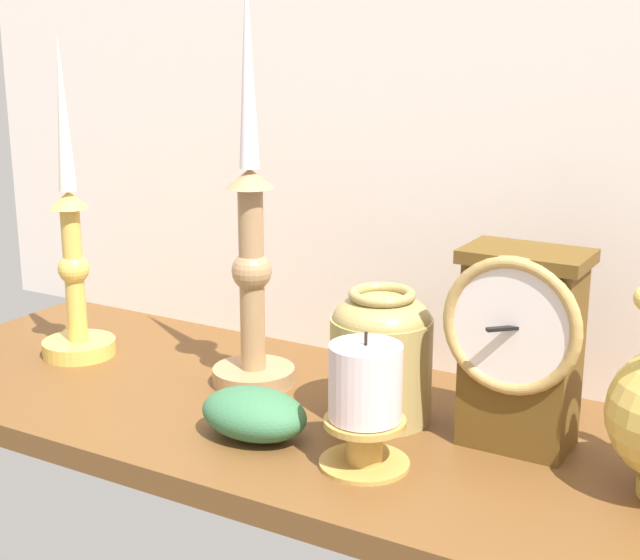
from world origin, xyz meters
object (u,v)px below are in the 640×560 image
candlestick_tall_center (251,261)px  brass_vase_jar (381,352)px  mantel_clock (520,345)px  pillar_candle_front (365,402)px  candlestick_tall_left (73,265)px

candlestick_tall_center → brass_vase_jar: bearing=-4.4°
mantel_clock → candlestick_tall_center: 29.95cm
candlestick_tall_center → pillar_candle_front: bearing=-30.2°
mantel_clock → candlestick_tall_left: size_ratio=0.51×
pillar_candle_front → brass_vase_jar: bearing=109.3°
candlestick_tall_left → pillar_candle_front: 43.65cm
mantel_clock → brass_vase_jar: (-13.72, -0.43, -3.08)cm
pillar_candle_front → candlestick_tall_left: bearing=168.5°
mantel_clock → candlestick_tall_left: (-52.67, -1.93, 1.05)cm
candlestick_tall_center → pillar_candle_front: 23.88cm
mantel_clock → pillar_candle_front: bearing=-133.9°
brass_vase_jar → pillar_candle_front: size_ratio=1.06×
mantel_clock → candlestick_tall_left: candlestick_tall_left is taller
mantel_clock → pillar_candle_front: mantel_clock is taller
brass_vase_jar → candlestick_tall_left: bearing=-177.8°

